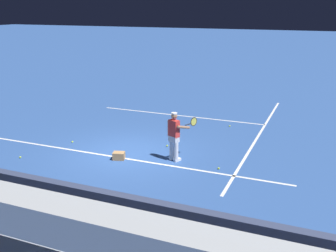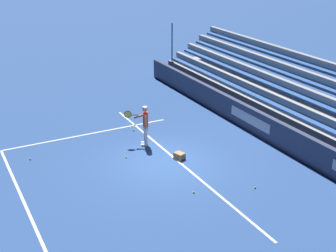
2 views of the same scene
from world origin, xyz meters
name	(u,v)px [view 1 (image 1 of 2)]	position (x,y,z in m)	size (l,w,h in m)	color
ground_plane	(126,153)	(0.00, 0.00, 0.00)	(160.00, 160.00, 0.00)	#2D5193
court_baseline_white	(119,157)	(0.00, -0.50, 0.00)	(12.00, 0.10, 0.01)	white
court_sideline_white	(259,134)	(4.11, 4.00, 0.00)	(0.10, 12.00, 0.01)	white
court_service_line_white	(180,116)	(0.00, 5.50, 0.00)	(8.22, 0.10, 0.01)	white
back_wall_sponsor_board	(32,197)	(-0.01, -4.88, 0.55)	(21.68, 0.25, 1.10)	#384260
tennis_player	(175,136)	(1.90, 0.00, 0.89)	(0.85, 0.91, 1.71)	silver
ball_box_cardboard	(119,156)	(0.07, -0.65, 0.13)	(0.40, 0.30, 0.26)	#A87F51
tennis_ball_far_right	(20,157)	(-3.19, -1.87, 0.03)	(0.07, 0.07, 0.07)	#CCE533
tennis_ball_by_box	(219,168)	(3.52, -0.17, 0.03)	(0.07, 0.07, 0.07)	#CCE533
tennis_ball_toward_net	(230,126)	(2.71, 4.62, 0.03)	(0.07, 0.07, 0.07)	#CCE533
tennis_ball_near_player	(167,146)	(1.13, 1.19, 0.03)	(0.07, 0.07, 0.07)	#CCE533
tennis_ball_far_left	(72,142)	(-2.47, 0.19, 0.03)	(0.07, 0.07, 0.07)	#CCE533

